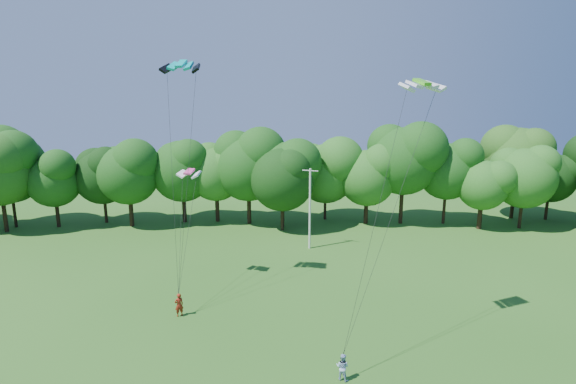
{
  "coord_description": "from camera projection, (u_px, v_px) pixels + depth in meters",
  "views": [
    {
      "loc": [
        0.82,
        -19.27,
        16.4
      ],
      "look_at": [
        1.65,
        13.0,
        9.34
      ],
      "focal_mm": 28.0,
      "sensor_mm": 36.0,
      "label": 1
    }
  ],
  "objects": [
    {
      "name": "kite_teal",
      "position": [
        181.0,
        64.0,
        34.74
      ],
      "size": [
        3.16,
        1.8,
        0.71
      ],
      "rotation": [
        0.0,
        0.0,
        -0.17
      ],
      "color": "#05AAA7",
      "rests_on": "ground"
    },
    {
      "name": "tree_back_east",
      "position": [
        518.0,
        156.0,
        58.85
      ],
      "size": [
        9.37,
        9.37,
        13.63
      ],
      "color": "#382516",
      "rests_on": "ground"
    },
    {
      "name": "kite_pink",
      "position": [
        189.0,
        172.0,
        38.25
      ],
      "size": [
        2.22,
        1.58,
        0.44
      ],
      "rotation": [
        0.0,
        0.0,
        -0.34
      ],
      "color": "#E43F8D",
      "rests_on": "ground"
    },
    {
      "name": "kite_flyer_left",
      "position": [
        179.0,
        305.0,
        33.72
      ],
      "size": [
        0.79,
        0.71,
        1.81
      ],
      "primitive_type": "imported",
      "rotation": [
        0.0,
        0.0,
        3.67
      ],
      "color": "maroon",
      "rests_on": "ground"
    },
    {
      "name": "kite_flyer_right",
      "position": [
        342.0,
        367.0,
        26.18
      ],
      "size": [
        1.01,
        0.94,
        1.65
      ],
      "primitive_type": "imported",
      "rotation": [
        0.0,
        0.0,
        2.62
      ],
      "color": "#A2BBE1",
      "rests_on": "ground"
    },
    {
      "name": "tree_back_center",
      "position": [
        282.0,
        168.0,
        53.7
      ],
      "size": [
        8.51,
        8.51,
        12.38
      ],
      "color": "black",
      "rests_on": "ground"
    },
    {
      "name": "kite_green",
      "position": [
        422.0,
        82.0,
        27.73
      ],
      "size": [
        3.06,
        2.17,
        0.5
      ],
      "rotation": [
        0.0,
        0.0,
        0.37
      ],
      "color": "#4AC41D",
      "rests_on": "ground"
    },
    {
      "name": "utility_pole",
      "position": [
        310.0,
        208.0,
        47.85
      ],
      "size": [
        1.66,
        0.74,
        8.78
      ],
      "rotation": [
        0.0,
        0.0,
        -0.39
      ],
      "color": "silver",
      "rests_on": "ground"
    }
  ]
}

